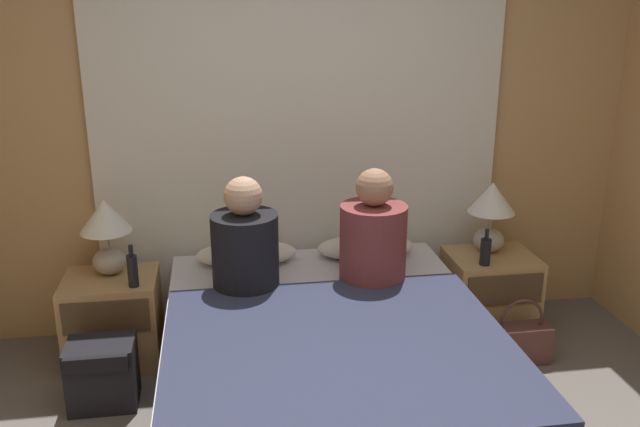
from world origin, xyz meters
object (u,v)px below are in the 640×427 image
object	(u,v)px
pillow_right	(365,247)
beer_bottle_on_right_stand	(485,251)
lamp_right	(491,209)
person_right_in_bed	(373,237)
bed	(329,370)
beer_bottle_on_left_stand	(133,270)
handbag_on_floor	(519,342)
lamp_left	(106,227)
backpack_on_floor	(102,370)
person_left_in_bed	(245,245)
nightstand_left	(113,319)
nightstand_right	(489,294)
pillow_left	(247,254)

from	to	relation	value
pillow_right	beer_bottle_on_right_stand	bearing A→B (deg)	-17.43
lamp_right	person_right_in_bed	distance (m)	0.88
pillow_right	beer_bottle_on_right_stand	size ratio (longest dim) A/B	2.65
bed	beer_bottle_on_right_stand	size ratio (longest dim) A/B	9.10
lamp_right	bed	bearing A→B (deg)	-144.53
lamp_right	person_right_in_bed	xyz separation A→B (m)	(-0.81, -0.35, -0.01)
beer_bottle_on_left_stand	handbag_on_floor	distance (m)	2.19
lamp_left	beer_bottle_on_left_stand	xyz separation A→B (m)	(0.15, -0.20, -0.18)
backpack_on_floor	person_left_in_bed	bearing A→B (deg)	13.28
person_left_in_bed	handbag_on_floor	xyz separation A→B (m)	(1.53, -0.10, -0.64)
beer_bottle_on_left_stand	backpack_on_floor	distance (m)	0.54
lamp_right	beer_bottle_on_left_stand	world-z (taller)	lamp_right
beer_bottle_on_left_stand	bed	bearing A→B (deg)	-31.50
nightstand_left	lamp_right	size ratio (longest dim) A/B	1.18
nightstand_left	handbag_on_floor	bearing A→B (deg)	-9.49
person_left_in_bed	handbag_on_floor	world-z (taller)	person_left_in_bed
beer_bottle_on_right_stand	handbag_on_floor	distance (m)	0.55
nightstand_right	pillow_right	distance (m)	0.84
nightstand_left	beer_bottle_on_right_stand	world-z (taller)	beer_bottle_on_right_stand
pillow_left	beer_bottle_on_right_stand	size ratio (longest dim) A/B	2.65
person_left_in_bed	beer_bottle_on_left_stand	distance (m)	0.64
pillow_left	handbag_on_floor	distance (m)	1.64
nightstand_left	beer_bottle_on_right_stand	size ratio (longest dim) A/B	2.36
pillow_left	beer_bottle_on_right_stand	distance (m)	1.38
lamp_right	handbag_on_floor	world-z (taller)	lamp_right
pillow_right	lamp_right	bearing A→B (deg)	-0.44
lamp_right	person_right_in_bed	world-z (taller)	person_right_in_bed
person_right_in_bed	backpack_on_floor	world-z (taller)	person_right_in_bed
bed	handbag_on_floor	distance (m)	1.21
pillow_right	person_right_in_bed	bearing A→B (deg)	-96.41
lamp_left	beer_bottle_on_left_stand	bearing A→B (deg)	-53.72
pillow_right	backpack_on_floor	size ratio (longest dim) A/B	1.67
pillow_right	person_left_in_bed	bearing A→B (deg)	-153.86
lamp_left	bed	bearing A→B (deg)	-35.47
pillow_left	handbag_on_floor	bearing A→B (deg)	-16.93
beer_bottle_on_right_stand	person_right_in_bed	bearing A→B (deg)	-168.27
nightstand_right	beer_bottle_on_right_stand	size ratio (longest dim) A/B	2.36
pillow_left	person_right_in_bed	distance (m)	0.78
lamp_right	person_left_in_bed	bearing A→B (deg)	-166.82
person_right_in_bed	handbag_on_floor	bearing A→B (deg)	-7.01
bed	pillow_right	world-z (taller)	pillow_right
beer_bottle_on_left_stand	person_left_in_bed	bearing A→B (deg)	-13.73
beer_bottle_on_right_stand	backpack_on_floor	distance (m)	2.20
bed	lamp_right	distance (m)	1.47
person_right_in_bed	backpack_on_floor	distance (m)	1.55
bed	lamp_left	bearing A→B (deg)	144.53
beer_bottle_on_right_stand	backpack_on_floor	bearing A→B (deg)	-171.40
nightstand_left	nightstand_right	distance (m)	2.24
lamp_right	person_right_in_bed	size ratio (longest dim) A/B	0.69
nightstand_left	beer_bottle_on_right_stand	bearing A→B (deg)	-3.49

